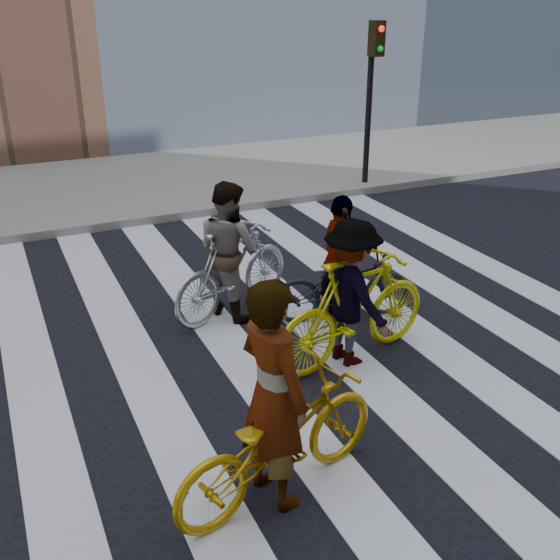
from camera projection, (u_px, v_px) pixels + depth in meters
ground at (284, 348)px, 7.67m from camera, size 100.00×100.00×0.00m
sidewalk_far at (134, 184)px, 13.87m from camera, size 100.00×5.00×0.15m
zebra_crosswalk at (284, 348)px, 7.67m from camera, size 8.25×10.00×0.01m
traffic_signal at (372, 77)px, 12.85m from camera, size 0.22×0.42×3.33m
bike_yellow_left at (279, 440)px, 5.27m from camera, size 2.12×1.18×1.06m
bike_silver_mid at (233, 270)px, 8.31m from camera, size 2.01×1.28×1.17m
bike_yellow_right at (354, 310)px, 7.19m from camera, size 2.17×0.96×1.26m
bike_dark_rear at (342, 285)px, 8.19m from camera, size 1.86×1.01×0.93m
rider_left at (273, 394)px, 5.07m from camera, size 0.63×0.81×1.95m
rider_mid at (228, 250)px, 8.17m from camera, size 0.95×1.05×1.75m
rider_right at (351, 293)px, 7.08m from camera, size 0.81×1.18×1.67m
rider_rear at (340, 260)px, 8.03m from camera, size 0.61×1.02×1.63m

